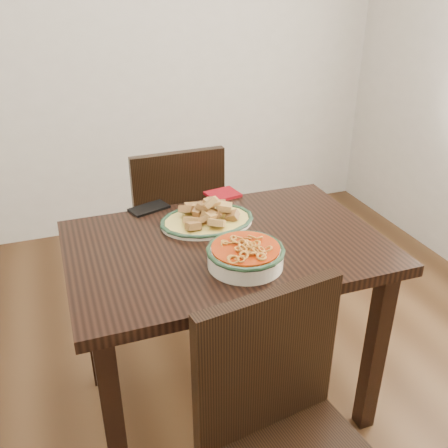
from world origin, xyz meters
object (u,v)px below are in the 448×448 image
object	(u,v)px
chair_far	(175,223)
noodle_bowl	(245,253)
smartphone	(149,208)
dining_table	(226,269)
chair_near	(287,437)
fish_plate	(207,213)

from	to	relation	value
chair_far	noodle_bowl	size ratio (longest dim) A/B	3.55
noodle_bowl	smartphone	xyz separation A→B (m)	(-0.20, 0.51, -0.04)
chair_far	smartphone	xyz separation A→B (m)	(-0.18, -0.34, 0.26)
chair_far	dining_table	bearing A→B (deg)	89.98
noodle_bowl	dining_table	bearing A→B (deg)	91.99
chair_near	chair_far	bearing A→B (deg)	79.77
fish_plate	dining_table	bearing A→B (deg)	-83.33
chair_near	dining_table	bearing A→B (deg)	76.44
chair_far	smartphone	world-z (taller)	chair_far
chair_far	noodle_bowl	xyz separation A→B (m)	(0.02, -0.85, 0.29)
dining_table	fish_plate	world-z (taller)	fish_plate
chair_near	noodle_bowl	bearing A→B (deg)	73.90
chair_far	noodle_bowl	distance (m)	0.90
dining_table	chair_near	size ratio (longest dim) A/B	1.22
chair_near	noodle_bowl	xyz separation A→B (m)	(0.06, 0.45, 0.29)
dining_table	chair_near	world-z (taller)	chair_near
chair_far	fish_plate	distance (m)	0.61
smartphone	chair_near	bearing A→B (deg)	-100.78
dining_table	fish_plate	distance (m)	0.22
noodle_bowl	smartphone	bearing A→B (deg)	111.37
dining_table	chair_near	distance (m)	0.64
chair_far	smartphone	size ratio (longest dim) A/B	5.95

